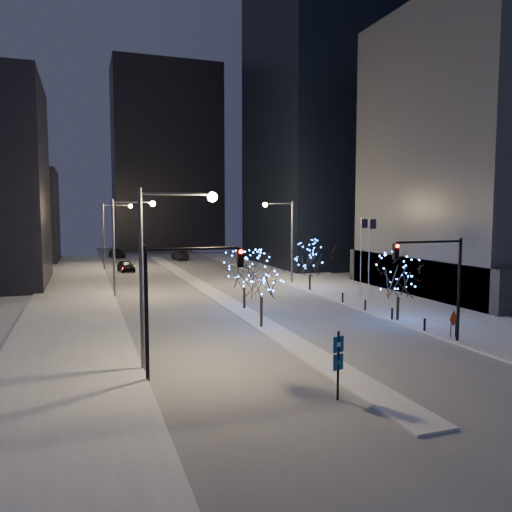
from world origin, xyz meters
name	(u,v)px	position (x,y,z in m)	size (l,w,h in m)	color
ground	(323,362)	(0.00, 0.00, 0.00)	(160.00, 160.00, 0.00)	silver
road	(194,282)	(0.00, 35.00, 0.01)	(20.00, 130.00, 0.02)	#9CA0AA
median	(204,287)	(0.00, 30.00, 0.07)	(2.00, 80.00, 0.15)	white
east_sidewalk	(364,294)	(15.00, 20.00, 0.07)	(10.00, 90.00, 0.15)	white
west_sidewalk	(72,312)	(-14.00, 20.00, 0.07)	(8.00, 90.00, 0.15)	white
filler_west_far	(1,216)	(-26.00, 70.00, 8.00)	(18.00, 16.00, 16.00)	black
horizon_block	(167,159)	(6.00, 92.00, 21.00)	(24.00, 14.00, 42.00)	black
street_lamp_w_near	(161,252)	(-8.94, 2.00, 6.50)	(4.40, 0.56, 10.00)	#595E66
street_lamp_w_mid	(124,234)	(-8.94, 27.00, 6.50)	(4.40, 0.56, 10.00)	#595E66
street_lamp_w_far	(111,227)	(-8.94, 52.00, 6.50)	(4.40, 0.56, 10.00)	#595E66
street_lamp_east	(285,231)	(10.08, 30.00, 6.45)	(3.90, 0.56, 10.00)	#595E66
traffic_signal_west	(177,289)	(-8.44, 0.00, 4.76)	(5.26, 0.43, 7.00)	black
traffic_signal_east	(440,273)	(8.94, 1.00, 4.76)	(5.26, 0.43, 7.00)	black
flagpoles	(366,252)	(13.37, 17.25, 4.80)	(1.35, 2.60, 8.00)	silver
bollards	(378,309)	(10.20, 10.00, 0.60)	(0.16, 12.16, 0.90)	black
car_near	(126,266)	(-7.09, 49.14, 0.82)	(1.93, 4.79, 1.63)	black
car_mid	(180,256)	(3.55, 63.67, 0.79)	(1.68, 4.81, 1.59)	black
car_far	(117,254)	(-6.86, 72.21, 0.81)	(2.27, 5.59, 1.62)	black
holiday_tree_median_near	(261,277)	(-0.50, 9.10, 3.91)	(5.32, 5.32, 5.63)	black
holiday_tree_median_far	(244,272)	(0.50, 16.35, 3.41)	(4.87, 4.87, 4.98)	black
holiday_tree_plaza_near	(399,278)	(10.50, 7.68, 3.51)	(4.22, 4.22, 5.18)	black
holiday_tree_plaza_far	(310,259)	(10.50, 23.90, 3.59)	(6.21, 6.21, 5.59)	black
wayfinding_sign	(338,358)	(-2.00, -5.49, 2.00)	(0.58, 0.21, 3.26)	black
construction_sign	(453,321)	(10.92, 1.88, 1.26)	(1.03, 0.50, 1.84)	black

